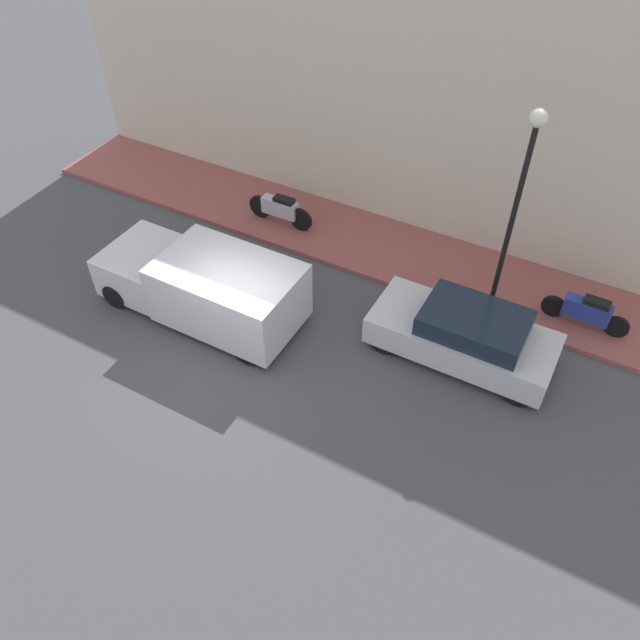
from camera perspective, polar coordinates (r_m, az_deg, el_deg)
name	(u,v)px	position (r m, az deg, el deg)	size (l,w,h in m)	color
ground_plane	(234,352)	(14.27, -7.89, -2.89)	(60.00, 60.00, 0.00)	#47474C
sidewalk	(338,233)	(17.41, 1.61, 7.91)	(2.59, 18.24, 0.12)	#934C47
building_facade	(367,90)	(16.77, 4.32, 20.26)	(0.30, 18.24, 7.17)	beige
parked_car	(464,335)	(13.96, 13.07, -1.32)	(1.71, 4.03, 1.32)	silver
delivery_van	(203,284)	(14.79, -10.68, 3.22)	(2.05, 4.94, 1.63)	silver
motorcycle_blue	(587,311)	(15.51, 23.23, 0.75)	(0.30, 1.98, 0.83)	navy
scooter_silver	(280,209)	(17.47, -3.65, 10.11)	(0.30, 1.98, 0.86)	#B7B7BF
streetlamp	(521,184)	(13.56, 17.94, 11.74)	(0.37, 0.37, 5.01)	black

